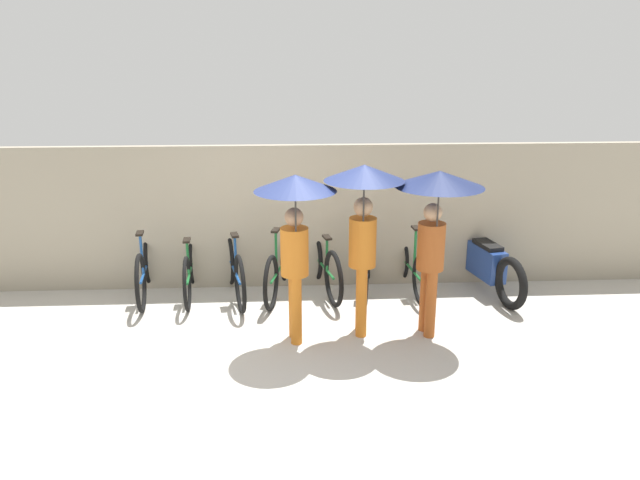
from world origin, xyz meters
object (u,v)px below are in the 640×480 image
parked_bicycle_2 (234,269)px  pedestrian_center (363,208)px  parked_bicycle_5 (367,267)px  parked_bicycle_3 (279,268)px  parked_bicycle_0 (145,268)px  motorcycle (486,264)px  parked_bicycle_6 (410,266)px  pedestrian_leading (295,216)px  parked_bicycle_1 (190,270)px  parked_bicycle_4 (323,265)px  pedestrian_trailing (436,208)px

parked_bicycle_2 → pedestrian_center: bearing=-141.5°
parked_bicycle_5 → pedestrian_center: (-0.25, -1.39, 1.23)m
pedestrian_center → parked_bicycle_3: bearing=-48.9°
parked_bicycle_5 → parked_bicycle_0: bearing=99.7°
pedestrian_center → motorcycle: bearing=-139.8°
parked_bicycle_3 → parked_bicycle_2: bearing=107.5°
parked_bicycle_6 → pedestrian_leading: (-1.64, -1.57, 1.18)m
parked_bicycle_1 → parked_bicycle_2: parked_bicycle_2 is taller
parked_bicycle_4 → parked_bicycle_1: bearing=79.0°
parked_bicycle_3 → pedestrian_trailing: size_ratio=0.87×
parked_bicycle_0 → pedestrian_center: 3.36m
pedestrian_trailing → motorcycle: pedestrian_trailing is taller
parked_bicycle_5 → pedestrian_center: pedestrian_center is taller
parked_bicycle_4 → parked_bicycle_5: size_ratio=1.05×
parked_bicycle_5 → motorcycle: parked_bicycle_5 is taller
parked_bicycle_0 → motorcycle: bearing=-96.7°
parked_bicycle_6 → pedestrian_trailing: size_ratio=0.80×
parked_bicycle_1 → parked_bicycle_6: (3.07, 0.04, -0.03)m
parked_bicycle_4 → motorcycle: parked_bicycle_4 is taller
parked_bicycle_6 → pedestrian_center: 2.06m
parked_bicycle_5 → pedestrian_trailing: 1.99m
parked_bicycle_4 → parked_bicycle_2: bearing=82.9°
parked_bicycle_4 → parked_bicycle_6: parked_bicycle_4 is taller
parked_bicycle_4 → parked_bicycle_5: 0.62m
parked_bicycle_5 → parked_bicycle_6: bearing=-78.0°
parked_bicycle_2 → parked_bicycle_5: (1.84, 0.09, -0.04)m
parked_bicycle_2 → pedestrian_trailing: size_ratio=0.89×
parked_bicycle_2 → parked_bicycle_4: parked_bicycle_4 is taller
parked_bicycle_0 → motorcycle: 4.74m
parked_bicycle_4 → pedestrian_leading: pedestrian_leading is taller
motorcycle → parked_bicycle_2: bearing=78.2°
parked_bicycle_4 → parked_bicycle_5: (0.62, -0.02, -0.04)m
parked_bicycle_5 → pedestrian_center: 1.87m
parked_bicycle_5 → parked_bicycle_6: 0.61m
parked_bicycle_6 → parked_bicycle_4: bearing=84.9°
pedestrian_leading → pedestrian_center: 0.79m
parked_bicycle_1 → parked_bicycle_5: (2.46, 0.02, -0.02)m
parked_bicycle_3 → motorcycle: parked_bicycle_3 is taller
parked_bicycle_3 → parked_bicycle_5: bearing=-77.5°
parked_bicycle_2 → motorcycle: bearing=-101.9°
parked_bicycle_1 → motorcycle: bearing=-94.5°
pedestrian_trailing → parked_bicycle_0: bearing=-30.4°
parked_bicycle_1 → parked_bicycle_6: 3.07m
parked_bicycle_4 → parked_bicycle_6: bearing=-102.0°
parked_bicycle_2 → parked_bicycle_3: (0.62, 0.06, -0.02)m
parked_bicycle_3 → pedestrian_leading: size_ratio=0.88×
parked_bicycle_2 → parked_bicycle_5: 1.85m
parked_bicycle_4 → pedestrian_leading: size_ratio=0.86×
pedestrian_trailing → motorcycle: (1.10, 1.40, -1.19)m
pedestrian_leading → pedestrian_center: (0.77, 0.16, 0.05)m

